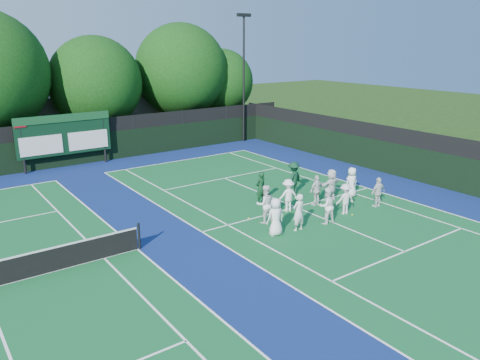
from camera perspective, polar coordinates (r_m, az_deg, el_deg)
ground at (r=23.02m, az=8.45°, el=-4.00°), size 120.00×120.00×0.00m
court_apron at (r=20.38m, az=-5.90°, el=-6.66°), size 34.00×32.00×0.01m
near_court at (r=23.70m, az=6.78°, el=-3.31°), size 11.05×23.85×0.01m
back_fence at (r=33.33m, az=-19.02°, el=4.10°), size 34.00×0.08×3.00m
divider_fence_right at (r=29.94m, az=19.74°, el=2.71°), size 0.08×32.00×3.00m
scoreboard at (r=32.51m, az=-20.64°, el=5.16°), size 6.00×0.21×3.55m
clubhouse at (r=41.93m, az=-17.15°, el=7.54°), size 18.00×6.00×4.00m
light_pole_right at (r=38.49m, az=0.46°, el=13.97°), size 1.20×0.30×10.12m
tree_c at (r=37.06m, az=-16.99°, el=11.02°), size 6.82×6.82×8.50m
tree_d at (r=39.93m, az=-7.06°, el=12.88°), size 7.55×7.55×9.54m
tree_e at (r=42.04m, az=-2.22°, el=11.71°), size 5.65×5.65×7.48m
tennis_ball_0 at (r=22.04m, az=1.06°, el=-4.67°), size 0.07×0.07×0.07m
tennis_ball_1 at (r=24.33m, az=9.27°, el=-2.82°), size 0.07×0.07×0.07m
tennis_ball_2 at (r=23.09m, az=13.52°, el=-4.14°), size 0.07×0.07×0.07m
tennis_ball_5 at (r=25.93m, az=9.61°, el=-1.62°), size 0.07×0.07×0.07m
player_front_0 at (r=20.02m, az=4.37°, el=-4.50°), size 0.86×0.61×1.67m
player_front_1 at (r=20.60m, az=7.15°, el=-3.92°), size 0.63×0.42×1.69m
player_front_2 at (r=21.58m, az=10.52°, el=-3.09°), size 0.94×0.79×1.72m
player_front_3 at (r=22.98m, az=12.68°, el=-2.27°), size 1.07×0.75×1.51m
player_front_4 at (r=24.38m, az=16.49°, el=-1.44°), size 0.91×0.41×1.54m
player_back_0 at (r=21.32m, az=3.07°, el=-2.96°), size 1.03×0.90×1.80m
player_back_1 at (r=22.88m, az=5.87°, el=-1.87°), size 1.17×0.84×1.63m
player_back_2 at (r=23.92m, az=9.31°, el=-1.23°), size 0.96×0.46×1.59m
player_back_3 at (r=24.73m, az=11.04°, el=-0.60°), size 1.63×0.68×1.70m
player_back_4 at (r=25.56m, az=13.44°, el=-0.28°), size 0.83×0.57×1.63m
coach_left at (r=23.79m, az=2.54°, el=-0.98°), size 0.66×0.47×1.71m
coach_right at (r=25.46m, az=6.54°, el=0.22°), size 1.30×0.94×1.81m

